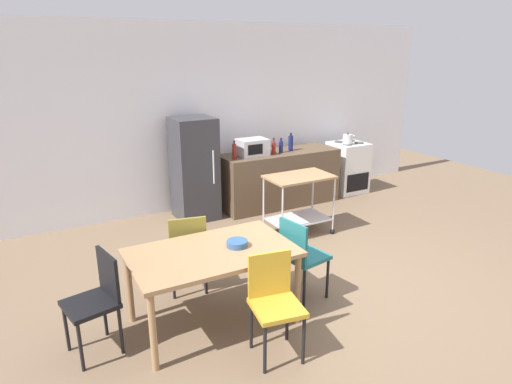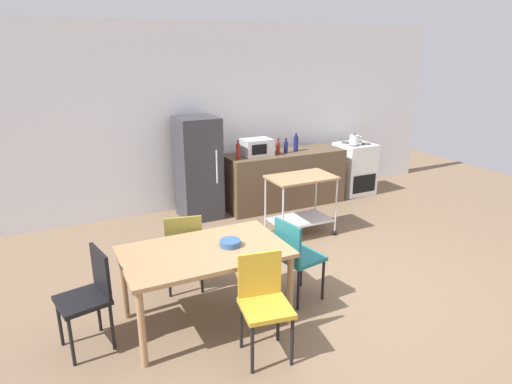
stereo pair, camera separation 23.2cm
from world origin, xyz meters
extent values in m
plane|color=brown|center=(0.00, 0.00, 0.00)|extent=(12.00, 12.00, 0.00)
cube|color=white|center=(0.00, 3.20, 1.45)|extent=(8.40, 0.12, 2.90)
cube|color=brown|center=(0.90, 2.60, 0.45)|extent=(2.00, 0.64, 0.90)
cube|color=#A37A51|center=(-1.42, 0.01, 0.73)|extent=(1.50, 0.90, 0.04)
cylinder|color=#A37A51|center=(-2.11, -0.38, 0.35)|extent=(0.06, 0.06, 0.71)
cylinder|color=#A37A51|center=(-0.73, -0.38, 0.35)|extent=(0.06, 0.06, 0.71)
cylinder|color=#A37A51|center=(-2.11, 0.40, 0.35)|extent=(0.06, 0.06, 0.71)
cylinder|color=#A37A51|center=(-0.73, 0.40, 0.35)|extent=(0.06, 0.06, 0.71)
cube|color=gold|center=(-1.15, -0.71, 0.47)|extent=(0.46, 0.46, 0.04)
cube|color=gold|center=(-1.12, -0.53, 0.69)|extent=(0.38, 0.09, 0.40)
cylinder|color=black|center=(-1.35, -0.85, 0.23)|extent=(0.03, 0.03, 0.45)
cylinder|color=black|center=(-1.01, -0.90, 0.23)|extent=(0.03, 0.03, 0.45)
cylinder|color=black|center=(-1.29, -0.51, 0.23)|extent=(0.03, 0.03, 0.45)
cylinder|color=black|center=(-0.96, -0.57, 0.23)|extent=(0.03, 0.03, 0.45)
cube|color=black|center=(-2.50, 0.08, 0.47)|extent=(0.47, 0.47, 0.04)
cube|color=black|center=(-2.33, 0.12, 0.69)|extent=(0.11, 0.38, 0.40)
cylinder|color=black|center=(-2.70, 0.21, 0.23)|extent=(0.03, 0.03, 0.45)
cylinder|color=black|center=(-2.63, -0.12, 0.23)|extent=(0.03, 0.03, 0.45)
cylinder|color=black|center=(-2.37, 0.28, 0.23)|extent=(0.03, 0.03, 0.45)
cylinder|color=black|center=(-2.30, -0.05, 0.23)|extent=(0.03, 0.03, 0.45)
cube|color=olive|center=(-1.42, 0.72, 0.47)|extent=(0.47, 0.47, 0.04)
cube|color=olive|center=(-1.46, 0.54, 0.69)|extent=(0.38, 0.11, 0.40)
cylinder|color=black|center=(-1.22, 0.85, 0.23)|extent=(0.03, 0.03, 0.45)
cylinder|color=black|center=(-1.55, 0.92, 0.23)|extent=(0.03, 0.03, 0.45)
cylinder|color=black|center=(-1.29, 0.52, 0.23)|extent=(0.03, 0.03, 0.45)
cylinder|color=black|center=(-1.62, 0.59, 0.23)|extent=(0.03, 0.03, 0.45)
cube|color=#1E666B|center=(-0.40, -0.03, 0.47)|extent=(0.46, 0.46, 0.04)
cube|color=#1E666B|center=(-0.58, -0.06, 0.69)|extent=(0.10, 0.38, 0.40)
cylinder|color=black|center=(-0.20, -0.17, 0.23)|extent=(0.03, 0.03, 0.45)
cylinder|color=black|center=(-0.26, 0.17, 0.23)|extent=(0.03, 0.03, 0.45)
cylinder|color=black|center=(-0.54, -0.23, 0.23)|extent=(0.03, 0.03, 0.45)
cylinder|color=black|center=(-0.60, 0.11, 0.23)|extent=(0.03, 0.03, 0.45)
cube|color=white|center=(2.35, 2.62, 0.45)|extent=(0.60, 0.60, 0.90)
cube|color=black|center=(2.35, 2.32, 0.25)|extent=(0.48, 0.01, 0.32)
cylinder|color=#47474C|center=(2.22, 2.50, 0.91)|extent=(0.16, 0.16, 0.02)
cylinder|color=#47474C|center=(2.48, 2.50, 0.91)|extent=(0.16, 0.16, 0.02)
cylinder|color=#47474C|center=(2.22, 2.74, 0.91)|extent=(0.16, 0.16, 0.02)
cylinder|color=#47474C|center=(2.48, 2.74, 0.91)|extent=(0.16, 0.16, 0.02)
cube|color=#333338|center=(-0.55, 2.70, 0.78)|extent=(0.60, 0.60, 1.55)
cylinder|color=silver|center=(-0.37, 2.39, 0.85)|extent=(0.02, 0.02, 0.50)
cube|color=#A37A51|center=(0.48, 1.41, 0.83)|extent=(0.90, 0.56, 0.03)
cube|color=silver|center=(0.48, 1.41, 0.22)|extent=(0.83, 0.52, 0.02)
cylinder|color=silver|center=(0.06, 1.16, 0.45)|extent=(0.02, 0.02, 0.76)
sphere|color=black|center=(0.06, 1.16, 0.04)|extent=(0.07, 0.07, 0.07)
cylinder|color=silver|center=(0.90, 1.16, 0.45)|extent=(0.02, 0.02, 0.76)
sphere|color=black|center=(0.90, 1.16, 0.04)|extent=(0.07, 0.07, 0.07)
cylinder|color=silver|center=(0.06, 1.66, 0.45)|extent=(0.02, 0.02, 0.76)
sphere|color=black|center=(0.06, 1.66, 0.04)|extent=(0.07, 0.07, 0.07)
cylinder|color=silver|center=(0.90, 1.66, 0.45)|extent=(0.02, 0.02, 0.76)
sphere|color=black|center=(0.90, 1.66, 0.04)|extent=(0.07, 0.07, 0.07)
cylinder|color=maroon|center=(0.03, 2.51, 1.02)|extent=(0.06, 0.06, 0.23)
cylinder|color=maroon|center=(0.03, 2.51, 1.15)|extent=(0.03, 0.03, 0.04)
cylinder|color=black|center=(0.03, 2.51, 1.18)|extent=(0.03, 0.03, 0.01)
cube|color=silver|center=(0.39, 2.61, 1.03)|extent=(0.46, 0.34, 0.26)
cube|color=black|center=(0.35, 2.43, 1.03)|extent=(0.25, 0.01, 0.16)
cylinder|color=maroon|center=(0.73, 2.52, 0.99)|extent=(0.06, 0.06, 0.18)
cylinder|color=maroon|center=(0.73, 2.52, 1.11)|extent=(0.03, 0.03, 0.06)
cylinder|color=black|center=(0.73, 2.52, 1.15)|extent=(0.03, 0.03, 0.01)
cylinder|color=navy|center=(0.88, 2.55, 0.99)|extent=(0.07, 0.07, 0.18)
cylinder|color=navy|center=(0.88, 2.55, 1.10)|extent=(0.03, 0.03, 0.04)
cylinder|color=black|center=(0.88, 2.55, 1.13)|extent=(0.03, 0.03, 0.01)
cylinder|color=navy|center=(1.10, 2.60, 1.02)|extent=(0.08, 0.08, 0.24)
cylinder|color=navy|center=(1.10, 2.60, 1.16)|extent=(0.04, 0.04, 0.04)
cylinder|color=black|center=(1.10, 2.60, 1.18)|extent=(0.04, 0.04, 0.01)
cylinder|color=#33598C|center=(-1.17, -0.02, 0.78)|extent=(0.20, 0.20, 0.06)
cylinder|color=silver|center=(2.23, 2.52, 1.00)|extent=(0.17, 0.17, 0.16)
sphere|color=black|center=(2.23, 2.52, 1.09)|extent=(0.03, 0.03, 0.03)
cylinder|color=silver|center=(2.34, 2.52, 1.02)|extent=(0.08, 0.02, 0.07)
camera|label=1|loc=(-2.84, -3.43, 2.52)|focal=31.22mm
camera|label=2|loc=(-2.63, -3.54, 2.52)|focal=31.22mm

